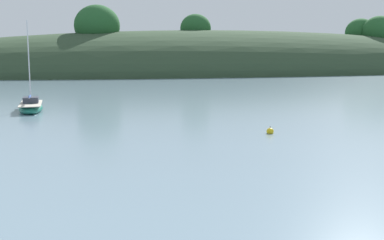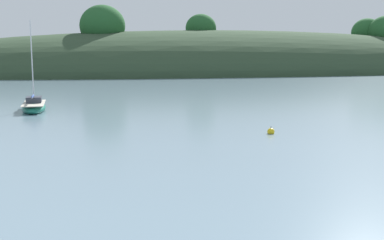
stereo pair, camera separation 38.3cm
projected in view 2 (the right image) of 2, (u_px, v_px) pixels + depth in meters
far_shoreline_hill at (229, 72)px, 102.21m from camera, size 150.00×36.00×22.18m
sailboat_white_near at (34, 107)px, 39.87m from camera, size 1.98×5.45×7.57m
mooring_buoy_outer at (271, 132)px, 29.26m from camera, size 0.44×0.44×0.54m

